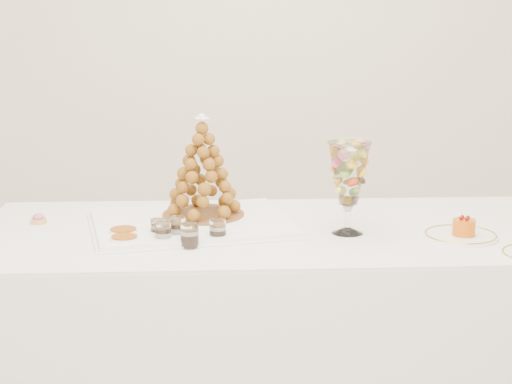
{
  "coord_description": "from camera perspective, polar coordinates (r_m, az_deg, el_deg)",
  "views": [
    {
      "loc": [
        -0.0,
        -2.69,
        1.61
      ],
      "look_at": [
        0.01,
        0.22,
        0.92
      ],
      "focal_mm": 60.0,
      "sensor_mm": 36.0,
      "label": 1
    }
  ],
  "objects": [
    {
      "name": "verrine_b",
      "position": [
        2.81,
        -5.26,
        -2.43
      ],
      "size": [
        0.06,
        0.06,
        0.07
      ],
      "primitive_type": "cylinder",
      "rotation": [
        0.0,
        0.0,
        -0.07
      ],
      "color": "white",
      "rests_on": "buffet_table"
    },
    {
      "name": "verrine_a",
      "position": [
        2.84,
        -6.57,
        -2.42
      ],
      "size": [
        0.06,
        0.06,
        0.06
      ],
      "primitive_type": "cylinder",
      "rotation": [
        0.0,
        0.0,
        -0.27
      ],
      "color": "white",
      "rests_on": "buffet_table"
    },
    {
      "name": "mousse_cake",
      "position": [
        2.89,
        13.69,
        -2.29
      ],
      "size": [
        0.08,
        0.08,
        0.07
      ],
      "color": "#C65609",
      "rests_on": "cake_plate"
    },
    {
      "name": "cake_plate",
      "position": [
        2.9,
        13.48,
        -2.86
      ],
      "size": [
        0.24,
        0.24,
        0.01
      ],
      "primitive_type": "cylinder",
      "color": "white",
      "rests_on": "buffet_table"
    },
    {
      "name": "verrine_e",
      "position": [
        2.72,
        -4.45,
        -2.91
      ],
      "size": [
        0.06,
        0.06,
        0.08
      ],
      "primitive_type": "cylinder",
      "rotation": [
        0.0,
        0.0,
        0.11
      ],
      "color": "white",
      "rests_on": "buffet_table"
    },
    {
      "name": "lace_tray",
      "position": [
        2.96,
        -4.3,
        -2.09
      ],
      "size": [
        0.76,
        0.64,
        0.02
      ],
      "primitive_type": "cube",
      "rotation": [
        0.0,
        0.0,
        0.24
      ],
      "color": "white",
      "rests_on": "buffet_table"
    },
    {
      "name": "verrine_c",
      "position": [
        2.78,
        -2.57,
        -2.58
      ],
      "size": [
        0.06,
        0.06,
        0.07
      ],
      "primitive_type": "cylinder",
      "rotation": [
        0.0,
        0.0,
        -0.22
      ],
      "color": "white",
      "rests_on": "buffet_table"
    },
    {
      "name": "buffet_table",
      "position": [
        3.06,
        2.39,
        -9.84
      ],
      "size": [
        2.18,
        0.95,
        0.82
      ],
      "rotation": [
        0.0,
        0.0,
        0.05
      ],
      "color": "white",
      "rests_on": "ground"
    },
    {
      "name": "ramekin_front",
      "position": [
        2.76,
        -8.77,
        -3.28
      ],
      "size": [
        0.09,
        0.09,
        0.03
      ],
      "primitive_type": "cylinder",
      "color": "white",
      "rests_on": "buffet_table"
    },
    {
      "name": "ramekin_back",
      "position": [
        2.85,
        -8.83,
        -2.78
      ],
      "size": [
        0.1,
        0.1,
        0.03
      ],
      "primitive_type": "cylinder",
      "color": "white",
      "rests_on": "buffet_table"
    },
    {
      "name": "pink_tart",
      "position": [
        3.09,
        -14.3,
        -1.76
      ],
      "size": [
        0.06,
        0.06,
        0.04
      ],
      "color": "tan",
      "rests_on": "buffet_table"
    },
    {
      "name": "croquembouche",
      "position": [
        2.98,
        -3.58,
        1.71
      ],
      "size": [
        0.29,
        0.29,
        0.36
      ],
      "rotation": [
        0.0,
        0.0,
        -0.09
      ],
      "color": "brown",
      "rests_on": "lace_tray"
    },
    {
      "name": "verrine_d",
      "position": [
        2.76,
        -6.21,
        -2.75
      ],
      "size": [
        0.06,
        0.06,
        0.07
      ],
      "primitive_type": "cylinder",
      "rotation": [
        0.0,
        0.0,
        0.17
      ],
      "color": "white",
      "rests_on": "buffet_table"
    },
    {
      "name": "macaron_vase",
      "position": [
        2.85,
        6.21,
        1.16
      ],
      "size": [
        0.14,
        0.14,
        0.31
      ],
      "color": "white",
      "rests_on": "buffet_table"
    }
  ]
}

